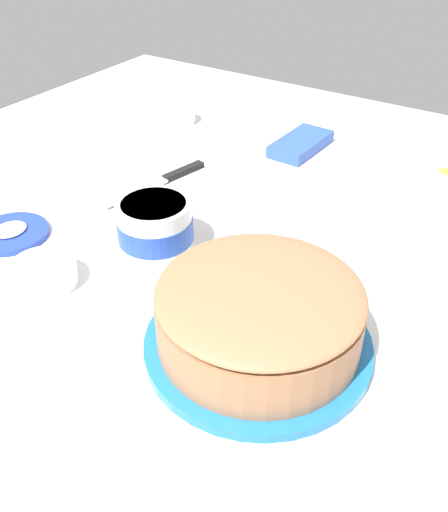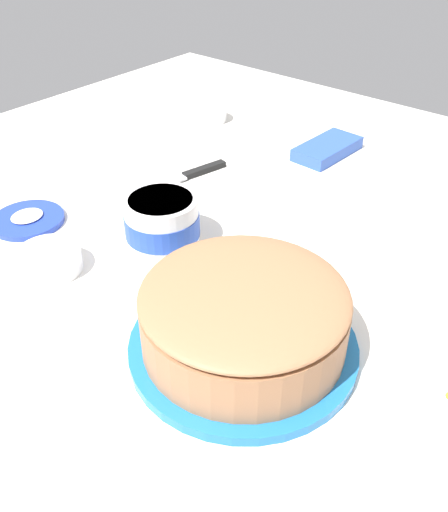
% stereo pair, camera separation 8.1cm
% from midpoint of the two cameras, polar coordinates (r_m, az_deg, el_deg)
% --- Properties ---
extents(ground_plane, '(1.54, 1.54, 0.00)m').
position_cam_midpoint_polar(ground_plane, '(0.89, 1.75, 1.20)').
color(ground_plane, silver).
extents(frosted_cake, '(0.29, 0.29, 0.10)m').
position_cam_midpoint_polar(frosted_cake, '(0.68, 5.46, -6.78)').
color(frosted_cake, '#1E6BB2').
rests_on(frosted_cake, ground_plane).
extents(frosting_tub, '(0.12, 0.12, 0.08)m').
position_cam_midpoint_polar(frosting_tub, '(0.87, -3.79, 3.53)').
color(frosting_tub, white).
rests_on(frosting_tub, ground_plane).
extents(frosting_tub_lid, '(0.12, 0.12, 0.02)m').
position_cam_midpoint_polar(frosting_tub_lid, '(0.99, -17.41, 3.54)').
color(frosting_tub_lid, '#233DAD').
rests_on(frosting_tub_lid, ground_plane).
extents(spreading_knife, '(0.23, 0.07, 0.01)m').
position_cam_midpoint_polar(spreading_knife, '(1.08, -2.00, 8.13)').
color(spreading_knife, silver).
rests_on(spreading_knife, ground_plane).
extents(sprinkle_bowl_pink, '(0.09, 0.09, 0.04)m').
position_cam_midpoint_polar(sprinkle_bowl_pink, '(1.34, 0.11, 14.55)').
color(sprinkle_bowl_pink, white).
rests_on(sprinkle_bowl_pink, ground_plane).
extents(sprinkle_bowl_blue, '(0.10, 0.10, 0.03)m').
position_cam_midpoint_polar(sprinkle_bowl_blue, '(0.85, -15.06, -0.47)').
color(sprinkle_bowl_blue, white).
rests_on(sprinkle_bowl_blue, ground_plane).
extents(sprinkle_bowl_orange, '(0.09, 0.09, 0.04)m').
position_cam_midpoint_polar(sprinkle_bowl_orange, '(0.68, 25.39, -14.12)').
color(sprinkle_bowl_orange, white).
rests_on(sprinkle_bowl_orange, ground_plane).
extents(candy_box_lower, '(0.16, 0.08, 0.03)m').
position_cam_midpoint_polar(candy_box_lower, '(1.20, 12.53, 10.70)').
color(candy_box_lower, '#2D51B2').
rests_on(candy_box_lower, ground_plane).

